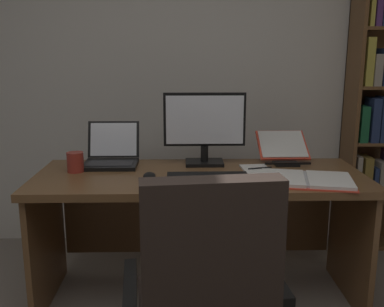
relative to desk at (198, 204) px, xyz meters
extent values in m
cube|color=beige|center=(-0.10, 0.83, 0.89)|extent=(4.99, 0.12, 2.85)
cube|color=brown|center=(0.00, -0.08, 0.18)|extent=(1.78, 0.69, 0.04)
cube|color=brown|center=(-0.85, -0.08, -0.19)|extent=(0.03, 0.63, 0.70)
cube|color=brown|center=(0.85, -0.08, -0.19)|extent=(0.03, 0.63, 0.70)
cube|color=brown|center=(0.00, 0.24, -0.15)|extent=(1.66, 0.03, 0.49)
cube|color=brown|center=(1.07, 0.62, 0.42)|extent=(0.02, 0.26, 1.92)
cube|color=#195633|center=(1.12, 0.59, -0.38)|extent=(0.03, 0.18, 0.27)
cube|color=gray|center=(1.16, 0.60, -0.40)|extent=(0.04, 0.20, 0.23)
cube|color=gray|center=(1.21, 0.60, -0.37)|extent=(0.03, 0.19, 0.30)
cube|color=#195633|center=(1.26, 0.58, -0.36)|extent=(0.05, 0.16, 0.31)
cube|color=gray|center=(1.12, 0.59, 0.00)|extent=(0.03, 0.18, 0.28)
cube|color=olive|center=(1.19, 0.59, 0.00)|extent=(0.06, 0.17, 0.27)
cube|color=navy|center=(1.24, 0.58, -0.04)|extent=(0.03, 0.16, 0.20)
cube|color=gray|center=(1.29, 0.57, -0.02)|extent=(0.05, 0.15, 0.24)
cube|color=#195633|center=(1.13, 0.59, 0.37)|extent=(0.05, 0.18, 0.24)
cube|color=navy|center=(1.20, 0.58, 0.39)|extent=(0.06, 0.17, 0.30)
cube|color=navy|center=(1.26, 0.58, 0.40)|extent=(0.05, 0.15, 0.31)
cube|color=gold|center=(1.13, 0.57, 0.78)|extent=(0.05, 0.15, 0.31)
cube|color=gray|center=(1.19, 0.59, 0.73)|extent=(0.05, 0.17, 0.21)
cube|color=navy|center=(1.24, 0.60, 0.75)|extent=(0.03, 0.19, 0.24)
cube|color=gold|center=(1.12, 0.60, 1.14)|extent=(0.03, 0.20, 0.27)
cube|color=#512D66|center=(1.16, 0.58, 1.15)|extent=(0.04, 0.15, 0.29)
cube|color=navy|center=(1.21, 0.58, 1.13)|extent=(0.04, 0.16, 0.25)
cube|color=#2D231E|center=(0.00, -1.02, 0.16)|extent=(0.48, 0.15, 0.56)
cube|color=black|center=(-0.30, -0.85, -0.03)|extent=(0.09, 0.39, 0.04)
cube|color=black|center=(0.26, -0.79, -0.03)|extent=(0.09, 0.39, 0.04)
cube|color=black|center=(0.03, 0.13, 0.21)|extent=(0.22, 0.16, 0.02)
cylinder|color=black|center=(0.03, 0.13, 0.26)|extent=(0.04, 0.04, 0.09)
cube|color=black|center=(0.03, 0.14, 0.46)|extent=(0.47, 0.02, 0.31)
cube|color=white|center=(0.03, 0.12, 0.46)|extent=(0.44, 0.00, 0.28)
cube|color=black|center=(-0.51, 0.09, 0.21)|extent=(0.31, 0.23, 0.02)
cube|color=#2D2D30|center=(-0.51, 0.08, 0.22)|extent=(0.26, 0.13, 0.00)
cube|color=black|center=(-0.51, 0.25, 0.33)|extent=(0.31, 0.08, 0.21)
cube|color=white|center=(-0.51, 0.25, 0.33)|extent=(0.28, 0.06, 0.19)
cube|color=black|center=(0.03, -0.19, 0.21)|extent=(0.42, 0.15, 0.02)
ellipsoid|color=black|center=(-0.27, -0.19, 0.22)|extent=(0.06, 0.10, 0.04)
cube|color=black|center=(0.51, 0.11, 0.20)|extent=(0.14, 0.12, 0.01)
cube|color=black|center=(0.51, 0.07, 0.22)|extent=(0.27, 0.01, 0.01)
cube|color=#DB422D|center=(0.51, 0.23, 0.29)|extent=(0.30, 0.23, 0.14)
cube|color=silver|center=(0.51, 0.23, 0.30)|extent=(0.27, 0.21, 0.12)
cube|color=#DB422D|center=(0.42, -0.22, 0.20)|extent=(0.29, 0.35, 0.01)
cube|color=#DB422D|center=(0.65, -0.26, 0.20)|extent=(0.29, 0.35, 0.01)
cube|color=silver|center=(0.42, -0.22, 0.21)|extent=(0.27, 0.33, 0.02)
cube|color=silver|center=(0.65, -0.26, 0.21)|extent=(0.27, 0.33, 0.02)
cylinder|color=#B7B7BC|center=(0.53, -0.24, 0.21)|extent=(0.08, 0.27, 0.02)
cube|color=silver|center=(0.32, -0.01, 0.20)|extent=(0.17, 0.22, 0.01)
cylinder|color=black|center=(0.34, -0.01, 0.21)|extent=(0.14, 0.04, 0.01)
cylinder|color=maroon|center=(-0.68, -0.02, 0.25)|extent=(0.09, 0.09, 0.11)
camera|label=1|loc=(-0.09, -2.38, 0.84)|focal=41.31mm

